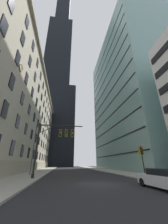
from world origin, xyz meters
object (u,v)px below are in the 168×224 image
(street_lamppost, at_px, (36,144))
(parked_car, at_px, (166,179))
(traffic_signal_mast, at_px, (58,137))
(fire_hydrant, at_px, (157,173))
(traffic_light_near_right, at_px, (141,152))

(street_lamppost, bearing_deg, parked_car, -46.84)
(traffic_signal_mast, xyz_separation_m, fire_hydrant, (13.31, -1.20, -4.58))
(traffic_signal_mast, relative_size, fire_hydrant, 8.19)
(traffic_signal_mast, height_order, parked_car, traffic_signal_mast)
(parked_car, bearing_deg, fire_hydrant, 56.87)
(traffic_light_near_right, bearing_deg, traffic_signal_mast, 164.99)
(traffic_light_near_right, bearing_deg, parked_car, -108.33)
(traffic_light_near_right, distance_m, parked_car, 6.37)
(street_lamppost, bearing_deg, traffic_signal_mast, -51.46)
(traffic_signal_mast, distance_m, traffic_light_near_right, 11.03)
(traffic_light_near_right, distance_m, fire_hydrant, 4.10)
(traffic_signal_mast, distance_m, fire_hydrant, 14.12)
(traffic_signal_mast, bearing_deg, parked_car, -44.44)
(fire_hydrant, bearing_deg, street_lamppost, 160.51)
(traffic_signal_mast, relative_size, parked_car, 1.45)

